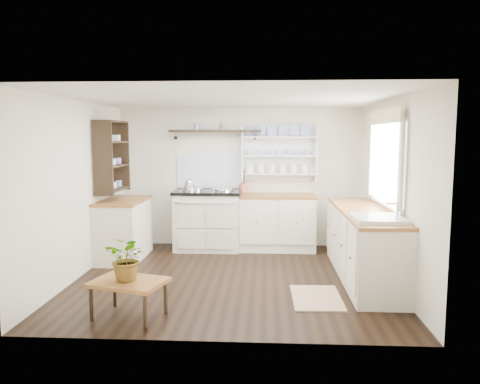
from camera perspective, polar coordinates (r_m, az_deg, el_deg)
name	(u,v)px	position (r m, az deg, el deg)	size (l,w,h in m)	color
floor	(232,278)	(6.19, -0.98, -10.44)	(4.00, 3.80, 0.01)	black
wall_back	(240,177)	(7.84, 0.01, 1.80)	(4.00, 0.02, 2.30)	silver
wall_right	(391,191)	(6.14, 17.96, 0.07)	(0.02, 3.80, 2.30)	silver
wall_left	(78,189)	(6.41, -19.12, 0.30)	(0.02, 3.80, 2.30)	silver
ceiling	(232,99)	(5.93, -1.03, 11.31)	(4.00, 3.80, 0.01)	white
window	(385,158)	(6.24, 17.29, 4.02)	(0.08, 1.55, 1.22)	white
aga_cooker	(208,219)	(7.64, -3.94, -3.33)	(1.08, 0.75, 1.00)	beige
back_cabinets	(276,221)	(7.62, 4.40, -3.60)	(1.27, 0.63, 0.90)	beige
right_cabinets	(364,243)	(6.28, 14.83, -6.07)	(0.62, 2.43, 0.90)	beige
belfast_sink	(378,229)	(5.50, 16.51, -4.33)	(0.55, 0.60, 0.45)	white
left_cabinets	(124,228)	(7.25, -14.02, -4.32)	(0.62, 1.13, 0.90)	beige
plate_rack	(279,153)	(7.77, 4.80, 4.73)	(1.20, 0.22, 0.90)	white
high_shelf	(215,132)	(7.72, -3.03, 7.35)	(1.50, 0.29, 0.16)	black
left_shelving	(112,156)	(7.17, -15.34, 4.29)	(0.28, 0.80, 1.05)	black
kettle	(189,186)	(7.49, -6.22, 0.70)	(0.19, 0.19, 0.23)	silver
utensil_crock	(243,188)	(7.63, 0.38, 0.47)	(0.14, 0.14, 0.16)	#A8573D
center_table	(129,285)	(4.95, -13.43, -10.94)	(0.83, 0.69, 0.39)	brown
potted_plant	(128,258)	(4.88, -13.52, -7.87)	(0.41, 0.36, 0.46)	#3F7233
floor_rug	(316,298)	(5.52, 9.30, -12.60)	(0.55, 0.85, 0.02)	#816A4B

